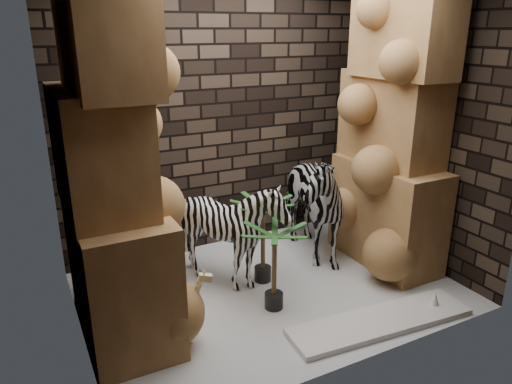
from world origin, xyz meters
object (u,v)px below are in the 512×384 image
zebra_left (232,237)px  giraffe_toy (179,307)px  palm_front (263,240)px  surfboard (381,321)px  zebra_right (305,191)px  palm_back (274,268)px

zebra_left → giraffe_toy: zebra_left is taller
zebra_left → giraffe_toy: size_ratio=1.74×
palm_front → surfboard: bearing=-64.1°
zebra_left → palm_front: zebra_left is taller
palm_front → surfboard: (0.55, -1.14, -0.42)m
zebra_right → palm_front: 0.83m
palm_back → surfboard: bearing=-42.9°
giraffe_toy → surfboard: 1.75m
zebra_left → giraffe_toy: 1.02m
zebra_right → surfboard: (-0.14, -1.48, -0.72)m
zebra_left → palm_front: (0.30, -0.07, -0.07)m
palm_back → surfboard: 1.03m
zebra_right → palm_front: bearing=-146.1°
zebra_right → giraffe_toy: zebra_right is taller
palm_front → surfboard: 1.34m
zebra_left → palm_back: (0.16, -0.56, -0.11)m
zebra_left → giraffe_toy: bearing=-126.7°
giraffe_toy → palm_back: size_ratio=0.80×
zebra_left → palm_front: bearing=0.9°
giraffe_toy → surfboard: size_ratio=0.39×
zebra_left → giraffe_toy: (-0.77, -0.64, -0.19)m
zebra_left → palm_back: 0.59m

